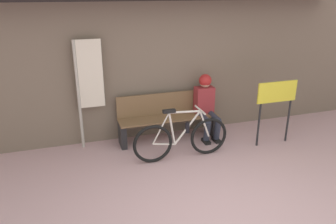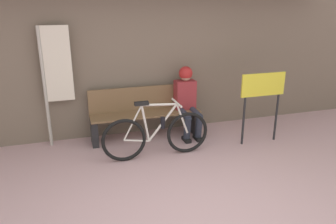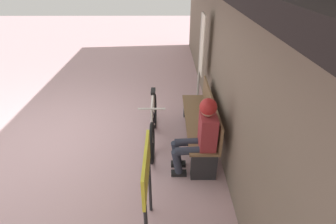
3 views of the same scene
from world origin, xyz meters
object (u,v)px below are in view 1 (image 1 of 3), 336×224
object	(u,v)px
park_bench_near	(168,118)
banner_pole	(87,82)
bicycle	(182,138)
person_seated	(206,102)
signboard	(276,98)

from	to	relation	value
park_bench_near	banner_pole	world-z (taller)	banner_pole
bicycle	person_seated	xyz separation A→B (m)	(0.72, 0.68, 0.32)
park_bench_near	bicycle	world-z (taller)	bicycle
bicycle	signboard	xyz separation A→B (m)	(1.73, 0.02, 0.50)
person_seated	signboard	bearing A→B (deg)	-32.79
park_bench_near	signboard	bearing A→B (deg)	-24.11
bicycle	banner_pole	distance (m)	1.82
banner_pole	person_seated	bearing A→B (deg)	-6.08
park_bench_near	signboard	size ratio (longest dim) A/B	1.58
park_bench_near	banner_pole	distance (m)	1.58
banner_pole	park_bench_near	bearing A→B (deg)	-4.53
bicycle	person_seated	size ratio (longest dim) A/B	1.36
person_seated	banner_pole	world-z (taller)	banner_pole
bicycle	person_seated	distance (m)	1.04
park_bench_near	bicycle	distance (m)	0.79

